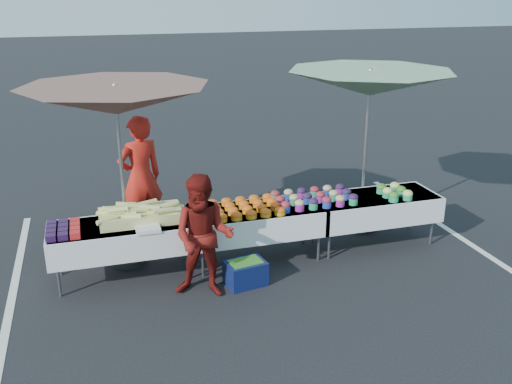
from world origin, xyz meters
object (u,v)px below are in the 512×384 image
object	(u,v)px
table_left	(123,236)
vendor	(141,178)
customer	(204,237)
storage_bin	(246,272)
table_center	(256,220)
table_right	(374,207)
umbrella_left	(116,101)
umbrella_right	(370,84)

from	to	relation	value
table_left	vendor	distance (m)	1.34
customer	storage_bin	distance (m)	0.83
table_center	table_right	bearing A→B (deg)	0.00
umbrella_left	storage_bin	bearing A→B (deg)	-37.35
umbrella_right	umbrella_left	bearing A→B (deg)	-177.45
customer	umbrella_left	distance (m)	2.05
table_right	storage_bin	xyz separation A→B (m)	(-2.14, -0.66, -0.42)
umbrella_left	table_right	bearing A→B (deg)	-6.48
customer	table_center	bearing A→B (deg)	63.59
table_left	vendor	xyz separation A→B (m)	(0.38, 1.23, 0.36)
table_right	umbrella_left	distance (m)	3.92
customer	storage_bin	world-z (taller)	customer
table_right	vendor	distance (m)	3.46
table_right	umbrella_right	size ratio (longest dim) A/B	0.70
umbrella_left	umbrella_right	distance (m)	3.63
vendor	storage_bin	distance (m)	2.31
table_right	umbrella_right	bearing A→B (deg)	79.93
table_center	table_right	world-z (taller)	same
vendor	umbrella_right	xyz separation A→B (m)	(3.32, -0.67, 1.33)
table_center	vendor	xyz separation A→B (m)	(-1.42, 1.23, 0.36)
storage_bin	umbrella_right	bearing A→B (deg)	18.67
table_right	vendor	xyz separation A→B (m)	(-3.22, 1.23, 0.36)
table_center	umbrella_right	world-z (taller)	umbrella_right
vendor	umbrella_right	size ratio (longest dim) A/B	0.71
table_right	storage_bin	world-z (taller)	table_right
umbrella_right	storage_bin	distance (m)	3.31
table_center	umbrella_right	distance (m)	2.60
table_left	umbrella_right	xyz separation A→B (m)	(3.70, 0.56, 1.69)
table_left	umbrella_right	world-z (taller)	umbrella_right
umbrella_left	umbrella_right	world-z (taller)	umbrella_right
table_center	vendor	distance (m)	1.91
table_left	umbrella_left	bearing A→B (deg)	79.19
table_center	customer	xyz separation A→B (m)	(-0.89, -0.75, 0.20)
umbrella_right	storage_bin	xyz separation A→B (m)	(-2.24, -1.22, -2.11)
table_center	umbrella_left	bearing A→B (deg)	166.93
umbrella_right	vendor	bearing A→B (deg)	168.55
storage_bin	table_left	bearing A→B (deg)	145.90
vendor	umbrella_right	bearing A→B (deg)	149.06
table_center	umbrella_right	size ratio (longest dim) A/B	0.70
table_center	customer	size ratio (longest dim) A/B	1.19
umbrella_right	table_center	bearing A→B (deg)	-163.53
table_left	customer	size ratio (longest dim) A/B	1.19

